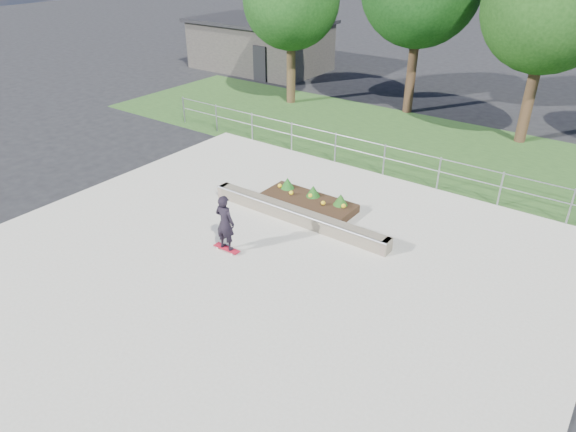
# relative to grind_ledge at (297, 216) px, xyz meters

# --- Properties ---
(ground) EXTENTS (120.00, 120.00, 0.00)m
(ground) POSITION_rel_grind_ledge_xyz_m (0.49, -2.90, -0.26)
(ground) COLOR black
(ground) RESTS_ON ground
(grass_verge) EXTENTS (30.00, 8.00, 0.02)m
(grass_verge) POSITION_rel_grind_ledge_xyz_m (0.49, 8.10, -0.25)
(grass_verge) COLOR #25461C
(grass_verge) RESTS_ON ground
(concrete_slab) EXTENTS (15.00, 15.00, 0.06)m
(concrete_slab) POSITION_rel_grind_ledge_xyz_m (0.49, -2.90, -0.23)
(concrete_slab) COLOR #ABA898
(concrete_slab) RESTS_ON ground
(fence) EXTENTS (20.06, 0.06, 1.20)m
(fence) POSITION_rel_grind_ledge_xyz_m (0.49, 4.60, 0.51)
(fence) COLOR #9B9EA4
(fence) RESTS_ON ground
(building) EXTENTS (8.40, 5.40, 3.00)m
(building) POSITION_rel_grind_ledge_xyz_m (-13.51, 15.09, 1.25)
(building) COLOR #2D2A28
(building) RESTS_ON ground
(tree_far_left) EXTENTS (4.55, 4.55, 7.15)m
(tree_far_left) POSITION_rel_grind_ledge_xyz_m (-7.51, 10.10, 4.59)
(tree_far_left) COLOR #362615
(tree_far_left) RESTS_ON ground
(tree_mid_right) EXTENTS (4.90, 4.90, 7.70)m
(tree_mid_right) POSITION_rel_grind_ledge_xyz_m (3.49, 11.10, 4.97)
(tree_mid_right) COLOR #332014
(tree_mid_right) RESTS_ON ground
(grind_ledge) EXTENTS (6.00, 0.44, 0.43)m
(grind_ledge) POSITION_rel_grind_ledge_xyz_m (0.00, 0.00, 0.00)
(grind_ledge) COLOR brown
(grind_ledge) RESTS_ON concrete_slab
(planter_bed) EXTENTS (3.00, 1.20, 0.61)m
(planter_bed) POSITION_rel_grind_ledge_xyz_m (-0.29, 1.08, -0.02)
(planter_bed) COLOR black
(planter_bed) RESTS_ON concrete_slab
(skateboarder) EXTENTS (0.80, 0.41, 1.65)m
(skateboarder) POSITION_rel_grind_ledge_xyz_m (-0.62, -2.42, 0.65)
(skateboarder) COLOR silver
(skateboarder) RESTS_ON concrete_slab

